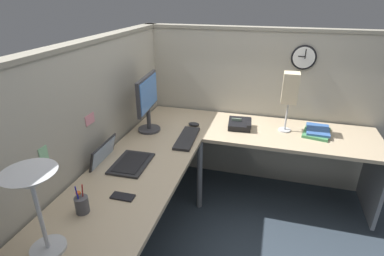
# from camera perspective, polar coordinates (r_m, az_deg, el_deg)

# --- Properties ---
(ground_plane) EXTENTS (6.80, 6.80, 0.00)m
(ground_plane) POSITION_cam_1_polar(r_m,az_deg,el_deg) (2.84, 3.81, -17.01)
(ground_plane) COLOR #2D3842
(cubicle_wall_back) EXTENTS (2.57, 0.12, 1.58)m
(cubicle_wall_back) POSITION_cam_1_polar(r_m,az_deg,el_deg) (2.40, -18.40, -3.75)
(cubicle_wall_back) COLOR #A8A393
(cubicle_wall_back) RESTS_ON ground
(cubicle_wall_right) EXTENTS (0.12, 2.37, 1.58)m
(cubicle_wall_right) POSITION_cam_1_polar(r_m,az_deg,el_deg) (3.16, 12.28, 3.81)
(cubicle_wall_right) COLOR #A8A393
(cubicle_wall_right) RESTS_ON ground
(desk) EXTENTS (2.35, 2.15, 0.73)m
(desk) POSITION_cam_1_polar(r_m,az_deg,el_deg) (2.34, 4.63, -7.85)
(desk) COLOR tan
(desk) RESTS_ON ground
(monitor) EXTENTS (0.46, 0.20, 0.50)m
(monitor) POSITION_cam_1_polar(r_m,az_deg,el_deg) (2.64, -8.39, 5.35)
(monitor) COLOR #38383D
(monitor) RESTS_ON desk
(laptop) EXTENTS (0.35, 0.39, 0.22)m
(laptop) POSITION_cam_1_polar(r_m,az_deg,el_deg) (2.27, -13.64, -5.88)
(laptop) COLOR #232326
(laptop) RESTS_ON desk
(keyboard) EXTENTS (0.44, 0.16, 0.02)m
(keyboard) POSITION_cam_1_polar(r_m,az_deg,el_deg) (2.55, -0.96, -1.94)
(keyboard) COLOR #232326
(keyboard) RESTS_ON desk
(computer_mouse) EXTENTS (0.06, 0.10, 0.03)m
(computer_mouse) POSITION_cam_1_polar(r_m,az_deg,el_deg) (2.81, 0.35, 0.74)
(computer_mouse) COLOR #232326
(computer_mouse) RESTS_ON desk
(desk_lamp_dome) EXTENTS (0.24, 0.24, 0.44)m
(desk_lamp_dome) POSITION_cam_1_polar(r_m,az_deg,el_deg) (1.51, -27.96, -9.95)
(desk_lamp_dome) COLOR #B7BABF
(desk_lamp_dome) RESTS_ON desk
(pen_cup) EXTENTS (0.08, 0.08, 0.18)m
(pen_cup) POSITION_cam_1_polar(r_m,az_deg,el_deg) (1.86, -20.13, -13.43)
(pen_cup) COLOR #4C4C51
(pen_cup) RESTS_ON desk
(cell_phone) EXTENTS (0.07, 0.14, 0.01)m
(cell_phone) POSITION_cam_1_polar(r_m,az_deg,el_deg) (1.93, -12.97, -12.54)
(cell_phone) COLOR black
(cell_phone) RESTS_ON desk
(office_phone) EXTENTS (0.21, 0.22, 0.11)m
(office_phone) POSITION_cam_1_polar(r_m,az_deg,el_deg) (2.78, 9.15, 0.65)
(office_phone) COLOR black
(office_phone) RESTS_ON desk
(book_stack) EXTENTS (0.32, 0.26, 0.04)m
(book_stack) POSITION_cam_1_polar(r_m,az_deg,el_deg) (2.87, 22.58, -0.61)
(book_stack) COLOR #3F7F4C
(book_stack) RESTS_ON desk
(desk_lamp_paper) EXTENTS (0.13, 0.13, 0.53)m
(desk_lamp_paper) POSITION_cam_1_polar(r_m,az_deg,el_deg) (2.71, 18.08, 6.92)
(desk_lamp_paper) COLOR #B7BABF
(desk_lamp_paper) RESTS_ON desk
(wall_clock) EXTENTS (0.04, 0.22, 0.22)m
(wall_clock) POSITION_cam_1_polar(r_m,az_deg,el_deg) (2.97, 20.39, 12.44)
(wall_clock) COLOR black
(pinned_note_leftmost) EXTENTS (0.11, 0.00, 0.07)m
(pinned_note_leftmost) POSITION_cam_1_polar(r_m,az_deg,el_deg) (2.23, -18.77, 1.58)
(pinned_note_leftmost) COLOR pink
(pinned_note_middle) EXTENTS (0.07, 0.00, 0.09)m
(pinned_note_middle) POSITION_cam_1_polar(r_m,az_deg,el_deg) (1.91, -26.28, -4.56)
(pinned_note_middle) COLOR #8CCC99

